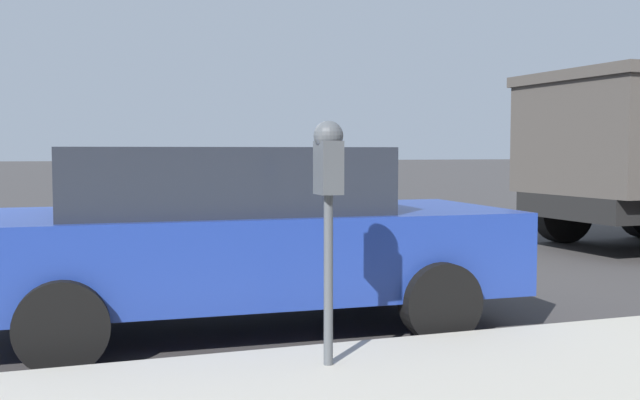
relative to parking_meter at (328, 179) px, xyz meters
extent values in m
plane|color=#3D3A3A|center=(2.71, 0.68, -1.33)|extent=(220.00, 220.00, 0.00)
cylinder|color=#4C5156|center=(0.00, 0.00, -0.65)|extent=(0.06, 0.06, 1.10)
cube|color=#4C5156|center=(0.00, 0.00, 0.07)|extent=(0.20, 0.14, 0.34)
sphere|color=#4C5156|center=(0.00, 0.00, 0.27)|extent=(0.19, 0.19, 0.19)
cube|color=#19389E|center=(0.11, 0.00, 0.03)|extent=(0.01, 0.11, 0.12)
cube|color=black|center=(0.11, 0.00, 0.15)|extent=(0.01, 0.10, 0.08)
cube|color=navy|center=(1.72, 0.18, -0.67)|extent=(2.05, 4.63, 0.69)
cube|color=#232833|center=(1.73, 0.36, -0.06)|extent=(1.74, 2.62, 0.54)
cylinder|color=black|center=(2.60, -1.27, -1.01)|extent=(0.24, 0.65, 0.64)
cylinder|color=black|center=(0.73, -1.20, -1.01)|extent=(0.24, 0.65, 0.64)
cylinder|color=black|center=(2.71, 1.55, -1.01)|extent=(0.24, 0.65, 0.64)
cylinder|color=black|center=(0.84, 1.63, -1.01)|extent=(0.24, 0.65, 0.64)
cylinder|color=black|center=(5.87, -6.22, -0.81)|extent=(0.34, 1.05, 1.04)
camera|label=1|loc=(-4.48, 1.59, 0.18)|focal=42.00mm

